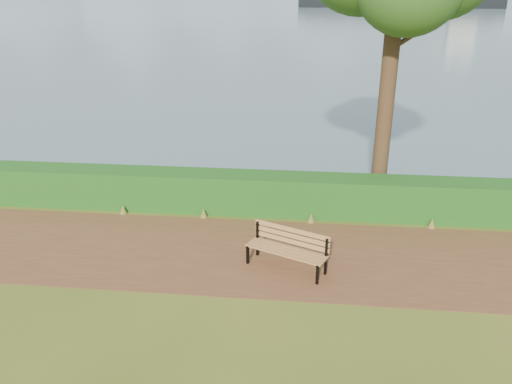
# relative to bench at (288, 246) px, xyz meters

# --- Properties ---
(ground) EXTENTS (140.00, 140.00, 0.00)m
(ground) POSITION_rel_bench_xyz_m (-1.13, 0.17, -0.49)
(ground) COLOR #415618
(ground) RESTS_ON ground
(path) EXTENTS (40.00, 3.40, 0.01)m
(path) POSITION_rel_bench_xyz_m (-1.13, 0.47, -0.48)
(path) COLOR brown
(path) RESTS_ON ground
(hedge) EXTENTS (32.00, 0.85, 1.00)m
(hedge) POSITION_rel_bench_xyz_m (-1.13, 2.77, 0.01)
(hedge) COLOR #174A15
(hedge) RESTS_ON ground
(water) EXTENTS (700.00, 510.00, 0.00)m
(water) POSITION_rel_bench_xyz_m (-1.13, 260.17, -0.48)
(water) COLOR #3F5666
(water) RESTS_ON ground
(bench) EXTENTS (1.74, 1.13, 0.85)m
(bench) POSITION_rel_bench_xyz_m (0.00, 0.00, 0.00)
(bench) COLOR black
(bench) RESTS_ON ground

